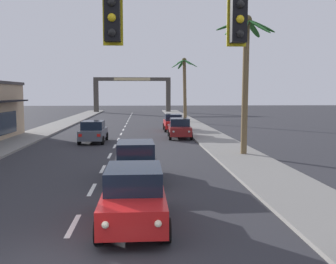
{
  "coord_description": "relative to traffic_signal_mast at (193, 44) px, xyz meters",
  "views": [
    {
      "loc": [
        2.04,
        -8.07,
        3.83
      ],
      "look_at": [
        3.09,
        8.0,
        2.2
      ],
      "focal_mm": 41.32,
      "sensor_mm": 36.0,
      "label": 1
    }
  ],
  "objects": [
    {
      "name": "sedan_third_in_queue",
      "position": [
        -1.39,
        8.69,
        -4.01
      ],
      "size": [
        2.03,
        4.48,
        1.68
      ],
      "color": "black",
      "rests_on": "ground"
    },
    {
      "name": "sedan_parked_nearest_kerb",
      "position": [
        2.06,
        24.43,
        -4.01
      ],
      "size": [
        2.06,
        4.49,
        1.68
      ],
      "color": "maroon",
      "rests_on": "ground"
    },
    {
      "name": "sidewalk_left",
      "position": [
        -10.9,
        19.86,
        -4.79
      ],
      "size": [
        3.2,
        110.0,
        0.14
      ],
      "primitive_type": "cube",
      "color": "gray",
      "rests_on": "ground"
    },
    {
      "name": "sedan_parked_mid_kerb",
      "position": [
        2.02,
        30.89,
        -4.01
      ],
      "size": [
        1.96,
        4.45,
        1.68
      ],
      "color": "red",
      "rests_on": "ground"
    },
    {
      "name": "palm_right_second",
      "position": [
        5.09,
        14.82,
        0.96
      ],
      "size": [
        3.67,
        3.54,
        8.42
      ],
      "color": "brown",
      "rests_on": "ground"
    },
    {
      "name": "sedan_oncoming_far",
      "position": [
        -4.9,
        21.96,
        -4.01
      ],
      "size": [
        1.98,
        4.47,
        1.68
      ],
      "color": "#4C515B",
      "rests_on": "ground"
    },
    {
      "name": "town_gateway_arch",
      "position": [
        -3.1,
        69.06,
        -0.38
      ],
      "size": [
        15.18,
        0.9,
        6.9
      ],
      "color": "#423D38",
      "rests_on": "ground"
    },
    {
      "name": "sedan_lead_at_stop_bar",
      "position": [
        -1.33,
        2.84,
        -4.01
      ],
      "size": [
        1.95,
        4.45,
        1.68
      ],
      "color": "red",
      "rests_on": "ground"
    },
    {
      "name": "sidewalk_right",
      "position": [
        4.7,
        19.86,
        -4.79
      ],
      "size": [
        3.2,
        110.0,
        0.14
      ],
      "primitive_type": "cube",
      "color": "gray",
      "rests_on": "ground"
    },
    {
      "name": "traffic_signal_mast",
      "position": [
        0.0,
        0.0,
        0.0
      ],
      "size": [
        10.65,
        0.41,
        6.78
      ],
      "color": "#2D2D33",
      "rests_on": "ground"
    },
    {
      "name": "palm_right_farthest",
      "position": [
        4.34,
        41.58,
        0.52
      ],
      "size": [
        3.42,
        3.38,
        8.31
      ],
      "color": "brown",
      "rests_on": "ground"
    },
    {
      "name": "lane_markings",
      "position": [
        -2.64,
        18.7,
        -4.86
      ],
      "size": [
        4.28,
        85.85,
        0.01
      ],
      "color": "silver",
      "rests_on": "ground"
    }
  ]
}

